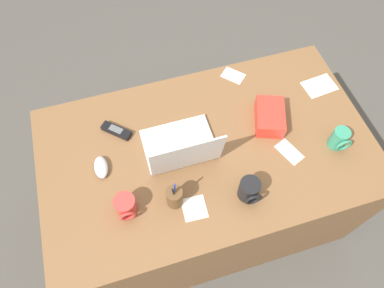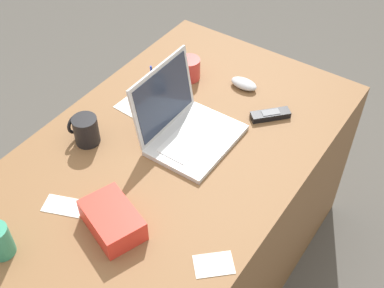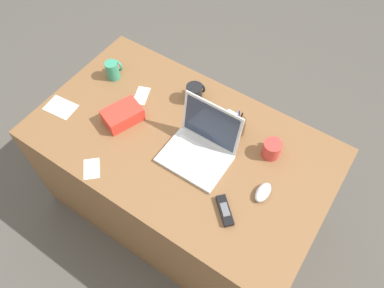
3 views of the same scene
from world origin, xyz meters
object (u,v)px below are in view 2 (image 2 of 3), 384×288
object	(u,v)px
coffee_mug_white	(85,130)
pen_holder	(153,91)
computer_mouse	(244,84)
cordless_phone	(270,115)
coffee_mug_tall	(188,68)
snack_bag	(112,220)
laptop	(185,126)

from	to	relation	value
coffee_mug_white	pen_holder	size ratio (longest dim) A/B	0.62
computer_mouse	pen_holder	size ratio (longest dim) A/B	0.65
cordless_phone	computer_mouse	bearing A→B (deg)	59.84
coffee_mug_tall	snack_bag	bearing A→B (deg)	-162.05
computer_mouse	laptop	bearing A→B (deg)	176.61
cordless_phone	pen_holder	world-z (taller)	pen_holder
computer_mouse	pen_holder	bearing A→B (deg)	139.34
pen_holder	laptop	bearing A→B (deg)	-113.01
pen_holder	coffee_mug_white	bearing A→B (deg)	168.73
coffee_mug_white	snack_bag	bearing A→B (deg)	-125.71
cordless_phone	coffee_mug_white	bearing A→B (deg)	135.13
coffee_mug_tall	snack_bag	distance (m)	0.77
coffee_mug_tall	pen_holder	distance (m)	0.20
coffee_mug_white	coffee_mug_tall	size ratio (longest dim) A/B	1.04
snack_bag	pen_holder	bearing A→B (deg)	26.05
pen_holder	computer_mouse	bearing A→B (deg)	-41.71
coffee_mug_white	snack_bag	world-z (taller)	coffee_mug_white
coffee_mug_white	coffee_mug_tall	bearing A→B (deg)	-9.49
coffee_mug_white	cordless_phone	bearing A→B (deg)	-44.87
computer_mouse	coffee_mug_white	xyz separation A→B (m)	(-0.57, 0.30, 0.03)
laptop	coffee_mug_tall	distance (m)	0.34
coffee_mug_tall	pen_holder	bearing A→B (deg)	173.25
coffee_mug_white	pen_holder	distance (m)	0.31
computer_mouse	snack_bag	bearing A→B (deg)	-177.45
coffee_mug_tall	snack_bag	xyz separation A→B (m)	(-0.73, -0.24, -0.01)
coffee_mug_tall	cordless_phone	bearing A→B (deg)	-94.27
cordless_phone	snack_bag	size ratio (longest dim) A/B	0.71
laptop	snack_bag	size ratio (longest dim) A/B	1.66
computer_mouse	coffee_mug_tall	world-z (taller)	coffee_mug_tall
computer_mouse	coffee_mug_tall	bearing A→B (deg)	109.02
laptop	pen_holder	world-z (taller)	laptop
laptop	snack_bag	xyz separation A→B (m)	(-0.44, -0.05, -0.01)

